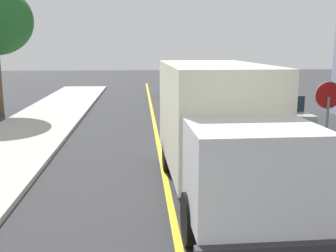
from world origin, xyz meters
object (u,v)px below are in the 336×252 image
object	(u,v)px
parked_car_far	(176,86)
parked_van_across	(277,114)
box_truck	(219,124)
parked_car_mid	(184,99)
parked_car_near	(207,119)
stop_sign	(328,109)

from	to	relation	value
parked_car_far	parked_van_across	world-z (taller)	same
box_truck	parked_car_mid	world-z (taller)	box_truck
parked_car_far	parked_van_across	size ratio (longest dim) A/B	0.99
parked_car_near	parked_car_far	size ratio (longest dim) A/B	1.00
box_truck	parked_car_mid	distance (m)	12.05
box_truck	parked_car_far	distance (m)	19.52
parked_van_across	stop_sign	world-z (taller)	stop_sign
box_truck	parked_van_across	size ratio (longest dim) A/B	1.62
parked_car_far	parked_car_near	bearing A→B (deg)	-89.96
parked_van_across	parked_car_near	bearing A→B (deg)	-160.20
parked_car_mid	parked_van_across	xyz separation A→B (m)	(3.46, -4.86, 0.00)
parked_car_far	stop_sign	bearing A→B (deg)	-81.09
parked_car_mid	parked_van_across	size ratio (longest dim) A/B	0.99
parked_car_near	parked_van_across	size ratio (longest dim) A/B	0.99
parked_car_mid	parked_van_across	bearing A→B (deg)	-54.61
parked_car_near	parked_car_far	bearing A→B (deg)	90.04
box_truck	stop_sign	world-z (taller)	box_truck
parked_car_near	parked_car_far	xyz separation A→B (m)	(-0.01, 13.50, 0.00)
parked_car_near	parked_car_mid	bearing A→B (deg)	92.25
parked_van_across	stop_sign	distance (m)	5.60
parked_van_across	stop_sign	xyz separation A→B (m)	(-0.44, -5.48, 1.06)
parked_car_mid	parked_car_far	world-z (taller)	same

